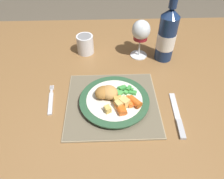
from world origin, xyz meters
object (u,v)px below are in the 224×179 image
object	(u,v)px
table_knife	(178,118)
bottle	(167,35)
dinner_plate	(114,101)
fork	(51,101)
wine_glass	(141,32)
dining_table	(120,90)
drinking_cup	(85,44)

from	to	relation	value
table_knife	bottle	size ratio (longest dim) A/B	0.64
dinner_plate	fork	distance (m)	0.22
bottle	wine_glass	bearing A→B (deg)	168.48
dining_table	fork	bearing A→B (deg)	-152.39
fork	table_knife	world-z (taller)	table_knife
dining_table	table_knife	world-z (taller)	table_knife
table_knife	wine_glass	distance (m)	0.37
table_knife	wine_glass	size ratio (longest dim) A/B	1.17
table_knife	drinking_cup	bearing A→B (deg)	129.10
dinner_plate	fork	xyz separation A→B (m)	(-0.22, 0.02, -0.01)
table_knife	dining_table	bearing A→B (deg)	127.70
wine_glass	bottle	size ratio (longest dim) A/B	0.54
dining_table	fork	world-z (taller)	fork
dinner_plate	table_knife	bearing A→B (deg)	-19.55
drinking_cup	dining_table	bearing A→B (deg)	-49.10
dining_table	dinner_plate	xyz separation A→B (m)	(-0.03, -0.15, 0.10)
dinner_plate	dining_table	bearing A→B (deg)	78.45
dining_table	drinking_cup	bearing A→B (deg)	130.90
dinner_plate	drinking_cup	bearing A→B (deg)	109.65
bottle	dinner_plate	bearing A→B (deg)	-130.13
dining_table	drinking_cup	xyz separation A→B (m)	(-0.14, 0.16, 0.12)
dining_table	bottle	distance (m)	0.29
dining_table	wine_glass	size ratio (longest dim) A/B	9.52
dinner_plate	wine_glass	xyz separation A→B (m)	(0.12, 0.28, 0.09)
table_knife	dinner_plate	bearing A→B (deg)	160.45
wine_glass	drinking_cup	size ratio (longest dim) A/B	2.04
dining_table	table_knife	size ratio (longest dim) A/B	8.12
fork	wine_glass	world-z (taller)	wine_glass
fork	table_knife	xyz separation A→B (m)	(0.42, -0.09, 0.00)
table_knife	wine_glass	world-z (taller)	wine_glass
dinner_plate	wine_glass	world-z (taller)	wine_glass
dining_table	wine_glass	bearing A→B (deg)	56.28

